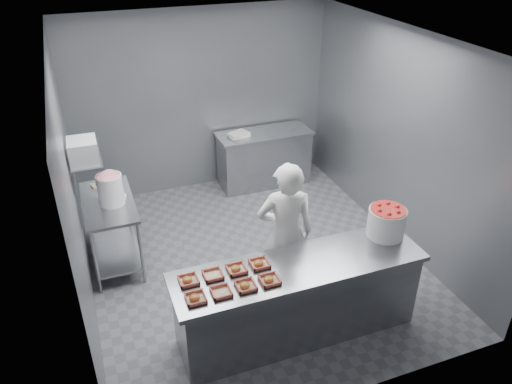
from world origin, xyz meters
TOP-DOWN VIEW (x-y plane):
  - floor at (0.00, 0.00)m, footprint 4.50×4.50m
  - ceiling at (0.00, 0.00)m, footprint 4.50×4.50m
  - wall_back at (0.00, 2.25)m, footprint 4.00×0.04m
  - wall_left at (-2.00, 0.00)m, footprint 0.04×4.50m
  - wall_right at (2.00, 0.00)m, footprint 0.04×4.50m
  - service_counter at (0.00, -1.35)m, footprint 2.60×0.70m
  - prep_table at (-1.65, 0.60)m, footprint 0.60×1.20m
  - back_counter at (0.90, 1.90)m, footprint 1.50×0.60m
  - wall_shelf at (-1.82, 0.60)m, footprint 0.35×0.90m
  - tray_0 at (-1.10, -1.48)m, footprint 0.19×0.18m
  - tray_1 at (-0.86, -1.48)m, footprint 0.19×0.18m
  - tray_2 at (-0.62, -1.48)m, footprint 0.19×0.18m
  - tray_3 at (-0.38, -1.48)m, footprint 0.19×0.18m
  - tray_4 at (-1.10, -1.22)m, footprint 0.19×0.18m
  - tray_5 at (-0.86, -1.22)m, footprint 0.19×0.18m
  - tray_6 at (-0.62, -1.22)m, footprint 0.19×0.18m
  - tray_7 at (-0.38, -1.22)m, footprint 0.19×0.18m
  - worker at (0.11, -0.75)m, footprint 0.71×0.55m
  - strawberry_tub at (1.08, -1.20)m, footprint 0.40×0.40m
  - glaze_bucket at (-1.60, 0.52)m, footprint 0.31×0.30m
  - bucket_lid at (-1.59, 0.63)m, footprint 0.34×0.34m
  - rag at (-1.73, 1.04)m, footprint 0.18×0.17m
  - appliance at (-1.82, 0.36)m, footprint 0.31×0.35m
  - paper_stack at (0.47, 1.90)m, footprint 0.33×0.27m

SIDE VIEW (x-z plane):
  - floor at x=0.00m, z-range 0.00..0.00m
  - back_counter at x=0.90m, z-range 0.00..0.90m
  - service_counter at x=0.00m, z-range 0.00..0.90m
  - prep_table at x=-1.65m, z-range 0.14..1.04m
  - worker at x=0.11m, z-range 0.00..1.73m
  - rag at x=-1.73m, z-range 0.90..0.92m
  - bucket_lid at x=-1.59m, z-range 0.90..0.93m
  - tray_1 at x=-0.86m, z-range 0.90..0.94m
  - tray_5 at x=-0.86m, z-range 0.90..0.94m
  - tray_0 at x=-1.10m, z-range 0.89..0.95m
  - tray_2 at x=-0.62m, z-range 0.89..0.95m
  - tray_3 at x=-0.38m, z-range 0.89..0.95m
  - tray_4 at x=-1.10m, z-range 0.89..0.95m
  - tray_6 at x=-0.62m, z-range 0.89..0.95m
  - tray_7 at x=-0.38m, z-range 0.89..0.95m
  - paper_stack at x=0.47m, z-range 0.90..0.96m
  - strawberry_tub at x=1.08m, z-range 0.91..1.24m
  - glaze_bucket at x=-1.60m, z-range 0.87..1.33m
  - wall_back at x=0.00m, z-range 0.00..2.80m
  - wall_left at x=-2.00m, z-range 0.00..2.80m
  - wall_right at x=2.00m, z-range 0.00..2.80m
  - wall_shelf at x=-1.82m, z-range 1.54..1.56m
  - appliance at x=-1.82m, z-range 1.56..1.83m
  - ceiling at x=0.00m, z-range 2.80..2.80m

